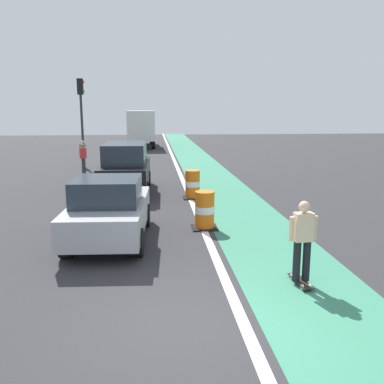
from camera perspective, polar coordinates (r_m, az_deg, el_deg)
ground_plane at (r=6.97m, az=-0.50°, el=-18.00°), size 100.00×100.00×0.00m
bike_lane_strip at (r=18.61m, az=3.73°, el=0.74°), size 2.50×80.00×0.01m
lane_divider_stripe at (r=18.43m, az=-0.88°, el=0.67°), size 0.20×80.00×0.01m
skateboarder_on_lane at (r=8.41m, az=14.89°, el=-6.38°), size 0.57×0.81×1.69m
parked_sedan_nearest at (r=11.03m, az=-11.27°, el=-2.43°), size 2.08×4.19×1.70m
parked_suv_second at (r=17.39m, az=-9.05°, el=3.33°), size 2.01×4.64×2.04m
traffic_barrel_front at (r=12.04m, az=1.74°, el=-2.53°), size 0.73×0.73×1.09m
traffic_barrel_mid at (r=16.09m, az=0.08°, el=1.01°), size 0.73×0.73×1.09m
delivery_truck_down_block at (r=38.45m, az=-7.05°, el=8.91°), size 2.58×7.68×3.23m
traffic_light_corner at (r=25.40m, az=-14.89°, el=11.16°), size 0.41×0.32×5.10m
pedestrian_crossing at (r=22.73m, az=-14.64°, el=4.52°), size 0.34×0.20×1.61m
pedestrian_waiting at (r=25.19m, az=-14.68°, el=5.15°), size 0.34×0.20×1.61m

